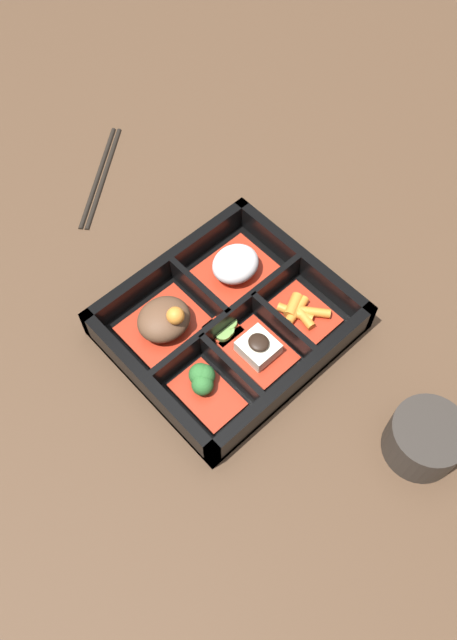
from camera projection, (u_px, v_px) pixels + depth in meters
name	position (u px, v px, depth m)	size (l,w,h in m)	color
ground_plane	(228.00, 330.00, 0.80)	(3.00, 3.00, 0.00)	#4C3523
bento_base	(228.00, 328.00, 0.79)	(0.27, 0.24, 0.01)	black
bento_rim	(230.00, 322.00, 0.78)	(0.27, 0.24, 0.05)	black
bowl_stew	(165.00, 321.00, 0.77)	(0.10, 0.09, 0.05)	#B22D19
bowl_rice	(235.00, 266.00, 0.81)	(0.10, 0.09, 0.04)	#B22D19
bowl_greens	(204.00, 383.00, 0.73)	(0.06, 0.08, 0.03)	#B22D19
bowl_tofu	(256.00, 351.00, 0.76)	(0.07, 0.08, 0.03)	#B22D19
bowl_carrots	(301.00, 312.00, 0.79)	(0.06, 0.08, 0.02)	#B22D19
bowl_pickles	(224.00, 329.00, 0.78)	(0.04, 0.04, 0.01)	#B22D19
tea_cup	(425.00, 438.00, 0.69)	(0.08, 0.08, 0.06)	#2D2823
chopsticks	(101.00, 175.00, 0.93)	(0.17, 0.14, 0.01)	black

